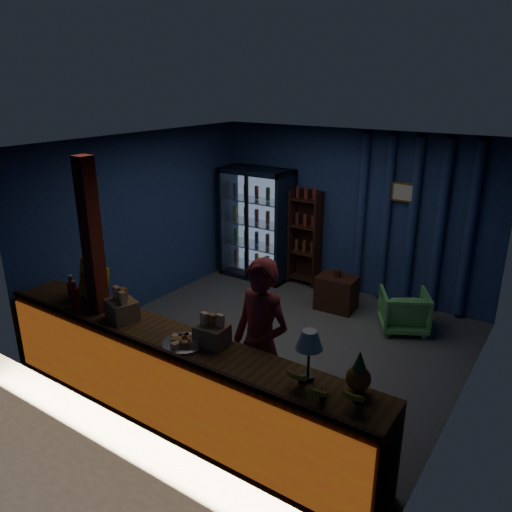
{
  "coord_description": "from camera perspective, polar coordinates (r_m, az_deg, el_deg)",
  "views": [
    {
      "loc": [
        3.06,
        -4.97,
        3.29
      ],
      "look_at": [
        -0.18,
        -0.2,
        1.24
      ],
      "focal_mm": 35.0,
      "sensor_mm": 36.0,
      "label": 1
    }
  ],
  "objects": [
    {
      "name": "yellow_sign",
      "position": [
        5.81,
        -18.09,
        -2.84
      ],
      "size": [
        0.56,
        0.19,
        0.44
      ],
      "color": "yellow",
      "rests_on": "counter"
    },
    {
      "name": "banana_bunches",
      "position": [
        4.04,
        7.87,
        -14.71
      ],
      "size": [
        0.7,
        0.28,
        0.15
      ],
      "color": "gold",
      "rests_on": "counter"
    },
    {
      "name": "soda_bottles",
      "position": [
        5.75,
        -19.5,
        -4.26
      ],
      "size": [
        0.43,
        0.18,
        0.32
      ],
      "color": "red",
      "rests_on": "counter"
    },
    {
      "name": "curtain_folds",
      "position": [
        7.66,
        17.4,
        3.59
      ],
      "size": [
        1.74,
        0.14,
        2.5
      ],
      "color": "navy",
      "rests_on": "room_walls"
    },
    {
      "name": "bottle_shelf",
      "position": [
        8.35,
        5.74,
        2.06
      ],
      "size": [
        0.5,
        0.28,
        1.6
      ],
      "color": "#3B1B12",
      "rests_on": "ground"
    },
    {
      "name": "room_walls",
      "position": [
        6.08,
        2.44,
        3.1
      ],
      "size": [
        4.6,
        4.6,
        4.6
      ],
      "color": "navy",
      "rests_on": "ground"
    },
    {
      "name": "snack_box_centre",
      "position": [
        4.71,
        -5.05,
        -8.79
      ],
      "size": [
        0.31,
        0.26,
        0.31
      ],
      "color": "#99794A",
      "rests_on": "counter"
    },
    {
      "name": "framed_picture",
      "position": [
        7.56,
        16.56,
        6.99
      ],
      "size": [
        0.36,
        0.04,
        0.28
      ],
      "color": "#C18330",
      "rests_on": "room_walls"
    },
    {
      "name": "table_lamp",
      "position": [
        4.09,
        6.11,
        -9.72
      ],
      "size": [
        0.23,
        0.23,
        0.44
      ],
      "color": "black",
      "rests_on": "counter"
    },
    {
      "name": "ground",
      "position": [
        6.7,
        2.25,
        -9.89
      ],
      "size": [
        4.6,
        4.6,
        0.0
      ],
      "primitive_type": "plane",
      "color": "#515154",
      "rests_on": "ground"
    },
    {
      "name": "beverage_cooler",
      "position": [
        8.62,
        0.35,
        3.67
      ],
      "size": [
        1.2,
        0.62,
        1.9
      ],
      "color": "black",
      "rests_on": "ground"
    },
    {
      "name": "counter",
      "position": [
        5.16,
        -9.34,
        -13.79
      ],
      "size": [
        4.4,
        0.57,
        0.99
      ],
      "color": "brown",
      "rests_on": "ground"
    },
    {
      "name": "support_post",
      "position": [
        5.5,
        -17.77,
        -2.65
      ],
      "size": [
        0.16,
        0.16,
        2.6
      ],
      "primitive_type": "cube",
      "color": "maroon",
      "rests_on": "ground"
    },
    {
      "name": "side_table",
      "position": [
        7.61,
        9.19,
        -4.15
      ],
      "size": [
        0.59,
        0.45,
        0.63
      ],
      "color": "#3B1B12",
      "rests_on": "ground"
    },
    {
      "name": "pastry_tray",
      "position": [
        4.77,
        -8.17,
        -9.7
      ],
      "size": [
        0.43,
        0.43,
        0.07
      ],
      "color": "silver",
      "rests_on": "counter"
    },
    {
      "name": "pineapple",
      "position": [
        4.12,
        11.66,
        -13.16
      ],
      "size": [
        0.2,
        0.2,
        0.35
      ],
      "color": "brown",
      "rests_on": "counter"
    },
    {
      "name": "snack_box_left",
      "position": [
        5.34,
        -15.09,
        -5.78
      ],
      "size": [
        0.38,
        0.34,
        0.33
      ],
      "color": "#99794A",
      "rests_on": "counter"
    },
    {
      "name": "shopkeeper",
      "position": [
        4.91,
        0.54,
        -10.03
      ],
      "size": [
        0.67,
        0.48,
        1.73
      ],
      "primitive_type": "imported",
      "rotation": [
        0.0,
        0.0,
        -0.1
      ],
      "color": "maroon",
      "rests_on": "ground"
    },
    {
      "name": "green_chair",
      "position": [
        7.19,
        16.55,
        -5.99
      ],
      "size": [
        0.84,
        0.85,
        0.58
      ],
      "primitive_type": "imported",
      "rotation": [
        0.0,
        0.0,
        3.64
      ],
      "color": "#5EBD60",
      "rests_on": "ground"
    }
  ]
}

